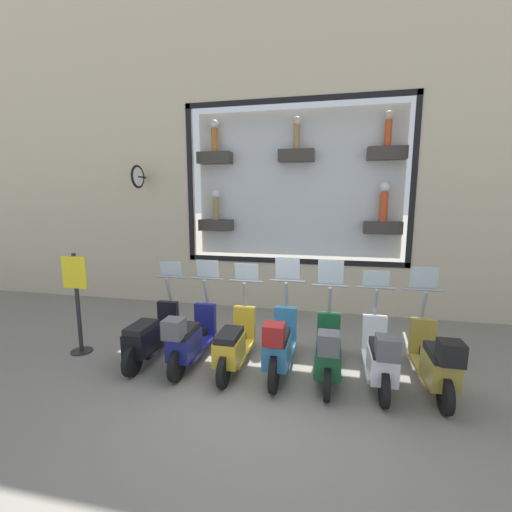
% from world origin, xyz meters
% --- Properties ---
extents(ground_plane, '(120.00, 120.00, 0.00)m').
position_xyz_m(ground_plane, '(0.00, 0.00, 0.00)').
color(ground_plane, gray).
extents(building_facade, '(1.20, 36.00, 8.38)m').
position_xyz_m(building_facade, '(3.60, 0.00, 4.26)').
color(building_facade, beige).
rests_on(building_facade, ground_plane).
extents(scooter_olive_0, '(1.79, 0.61, 1.61)m').
position_xyz_m(scooter_olive_0, '(0.24, -2.32, 0.46)').
color(scooter_olive_0, black).
rests_on(scooter_olive_0, ground_plane).
extents(scooter_white_1, '(1.79, 0.60, 1.52)m').
position_xyz_m(scooter_white_1, '(0.24, -1.60, 0.46)').
color(scooter_white_1, black).
rests_on(scooter_white_1, ground_plane).
extents(scooter_green_2, '(1.79, 0.60, 1.67)m').
position_xyz_m(scooter_green_2, '(0.24, -0.87, 0.46)').
color(scooter_green_2, black).
rests_on(scooter_green_2, ground_plane).
extents(scooter_teal_3, '(1.81, 0.61, 1.69)m').
position_xyz_m(scooter_teal_3, '(0.26, -0.15, 0.49)').
color(scooter_teal_3, black).
rests_on(scooter_teal_3, ground_plane).
extents(scooter_yellow_4, '(1.79, 0.60, 1.55)m').
position_xyz_m(scooter_yellow_4, '(0.30, 0.58, 0.42)').
color(scooter_yellow_4, black).
rests_on(scooter_yellow_4, ground_plane).
extents(scooter_navy_5, '(1.80, 0.60, 1.59)m').
position_xyz_m(scooter_navy_5, '(0.24, 1.30, 0.47)').
color(scooter_navy_5, black).
rests_on(scooter_navy_5, ground_plane).
extents(scooter_black_6, '(1.79, 0.61, 1.53)m').
position_xyz_m(scooter_black_6, '(0.30, 2.03, 0.42)').
color(scooter_black_6, black).
rests_on(scooter_black_6, ground_plane).
extents(shop_sign_post, '(0.36, 0.45, 1.76)m').
position_xyz_m(shop_sign_post, '(0.29, 3.38, 0.96)').
color(shop_sign_post, '#232326').
rests_on(shop_sign_post, ground_plane).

